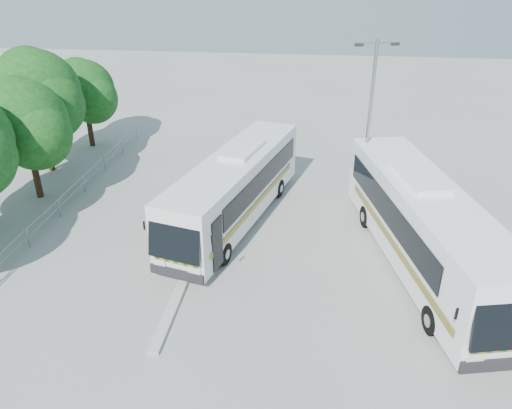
# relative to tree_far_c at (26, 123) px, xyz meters

# --- Properties ---
(ground) EXTENTS (100.00, 100.00, 0.00)m
(ground) POSITION_rel_tree_far_c_xyz_m (12.12, -5.10, -4.26)
(ground) COLOR #9E9E99
(ground) RESTS_ON ground
(kerb_divider) EXTENTS (0.40, 16.00, 0.15)m
(kerb_divider) POSITION_rel_tree_far_c_xyz_m (9.82, -3.10, -4.18)
(kerb_divider) COLOR #B2B2AD
(kerb_divider) RESTS_ON ground
(railing) EXTENTS (0.06, 22.00, 1.00)m
(railing) POSITION_rel_tree_far_c_xyz_m (2.12, -1.10, -3.52)
(railing) COLOR gray
(railing) RESTS_ON ground
(tree_far_c) EXTENTS (4.97, 4.69, 6.49)m
(tree_far_c) POSITION_rel_tree_far_c_xyz_m (0.00, 0.00, 0.00)
(tree_far_c) COLOR #382314
(tree_far_c) RESTS_ON ground
(tree_far_d) EXTENTS (5.62, 5.30, 7.33)m
(tree_far_d) POSITION_rel_tree_far_c_xyz_m (-1.19, 3.70, 0.56)
(tree_far_d) COLOR #382314
(tree_far_d) RESTS_ON ground
(tree_far_e) EXTENTS (4.54, 4.28, 5.92)m
(tree_far_e) POSITION_rel_tree_far_c_xyz_m (-0.51, 8.20, -0.37)
(tree_far_e) COLOR #382314
(tree_far_e) RESTS_ON ground
(coach_main) EXTENTS (5.35, 12.30, 3.35)m
(coach_main) POSITION_rel_tree_far_c_xyz_m (11.11, -1.34, -2.42)
(coach_main) COLOR silver
(coach_main) RESTS_ON ground
(coach_adjacent) EXTENTS (5.43, 13.29, 3.62)m
(coach_adjacent) POSITION_rel_tree_far_c_xyz_m (19.55, -4.51, -2.28)
(coach_adjacent) COLOR white
(coach_adjacent) RESTS_ON ground
(lamppost) EXTENTS (2.08, 0.73, 8.62)m
(lamppost) POSITION_rel_tree_far_c_xyz_m (17.46, 0.91, 0.50)
(lamppost) COLOR #92959A
(lamppost) RESTS_ON ground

